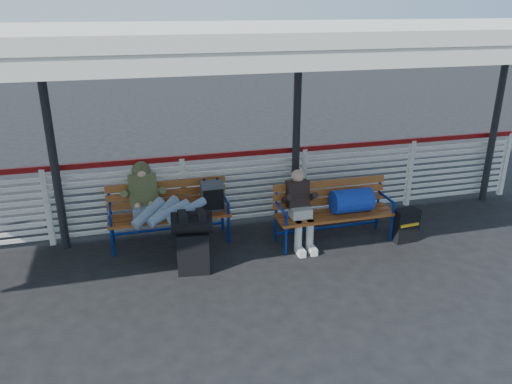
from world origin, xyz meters
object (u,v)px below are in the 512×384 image
object	(u,v)px
bench_right	(343,203)
traveler_man	(160,206)
suitcase_side	(405,225)
companion_person	(300,208)
luggage_stack	(193,240)
bench_left	(182,204)

from	to	relation	value
bench_right	traveler_man	xyz separation A→B (m)	(-2.68, 0.30, 0.12)
suitcase_side	bench_right	bearing A→B (deg)	156.60
bench_right	traveler_man	size ratio (longest dim) A/B	1.10
traveler_man	companion_person	world-z (taller)	traveler_man
companion_person	suitcase_side	distance (m)	1.66
luggage_stack	bench_left	world-z (taller)	bench_left
companion_person	luggage_stack	bearing A→B (deg)	-166.91
bench_left	suitcase_side	size ratio (longest dim) A/B	3.47
luggage_stack	companion_person	world-z (taller)	companion_person
suitcase_side	bench_left	bearing A→B (deg)	158.59
bench_left	traveler_man	world-z (taller)	traveler_man
bench_right	suitcase_side	xyz separation A→B (m)	(0.92, -0.30, -0.34)
bench_left	bench_right	distance (m)	2.42
traveler_man	luggage_stack	bearing A→B (deg)	-63.30
bench_right	companion_person	world-z (taller)	companion_person
bench_right	suitcase_side	bearing A→B (deg)	-18.21
bench_right	traveler_man	distance (m)	2.70
suitcase_side	luggage_stack	bearing A→B (deg)	176.33
bench_left	bench_right	world-z (taller)	bench_left
luggage_stack	companion_person	size ratio (longest dim) A/B	0.77
luggage_stack	traveler_man	bearing A→B (deg)	124.44
bench_right	traveler_man	bearing A→B (deg)	173.63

